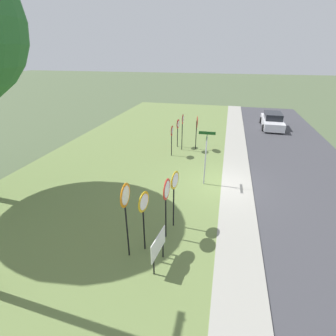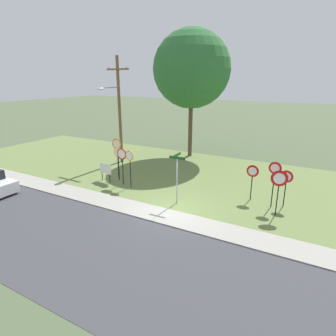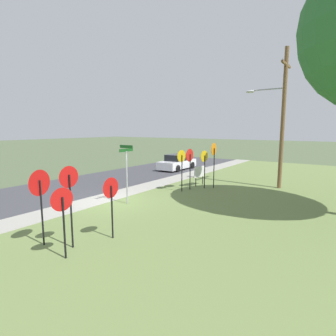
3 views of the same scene
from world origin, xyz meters
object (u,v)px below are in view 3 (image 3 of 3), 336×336
at_px(yield_sign_near_left, 69,188).
at_px(street_name_post, 127,169).
at_px(stop_sign_near_left, 214,155).
at_px(stop_sign_near_right, 190,160).
at_px(parked_hatchback_near, 177,162).
at_px(yield_sign_far_right, 111,194).
at_px(notice_board, 199,173).
at_px(stop_sign_far_left, 204,161).
at_px(yield_sign_far_left, 40,189).
at_px(utility_pole, 280,114).
at_px(stop_sign_far_center, 182,162).
at_px(yield_sign_near_right, 62,207).

distance_m(yield_sign_near_left, street_name_post, 5.19).
xyz_separation_m(stop_sign_near_left, street_name_post, (5.74, -1.95, -0.34)).
relative_size(stop_sign_near_right, parked_hatchback_near, 0.57).
bearing_deg(yield_sign_far_right, notice_board, -169.54).
bearing_deg(street_name_post, yield_sign_near_left, 22.51).
height_order(stop_sign_near_right, street_name_post, street_name_post).
height_order(stop_sign_far_left, yield_sign_far_left, yield_sign_far_left).
bearing_deg(notice_board, yield_sign_near_left, 13.80).
xyz_separation_m(street_name_post, utility_pole, (-8.09, 5.20, 2.85)).
bearing_deg(yield_sign_near_left, yield_sign_far_right, 160.30).
xyz_separation_m(stop_sign_far_left, stop_sign_far_center, (1.52, -0.71, 0.07)).
bearing_deg(stop_sign_far_left, street_name_post, -6.61).
relative_size(stop_sign_far_center, utility_pole, 0.29).
bearing_deg(notice_board, yield_sign_far_right, 17.48).
bearing_deg(notice_board, stop_sign_near_left, 86.99).
height_order(notice_board, parked_hatchback_near, parked_hatchback_near).
distance_m(stop_sign_far_center, yield_sign_far_left, 8.97).
distance_m(stop_sign_far_left, street_name_post, 5.54).
distance_m(stop_sign_near_left, parked_hatchback_near, 8.45).
bearing_deg(utility_pole, stop_sign_far_center, -45.75).
height_order(stop_sign_far_left, yield_sign_near_left, yield_sign_near_left).
xyz_separation_m(stop_sign_far_left, parked_hatchback_near, (-5.93, -5.79, -1.10)).
relative_size(yield_sign_near_left, notice_board, 2.07).
bearing_deg(notice_board, stop_sign_near_right, 10.46).
xyz_separation_m(yield_sign_near_left, yield_sign_far_left, (0.40, -0.95, -0.10)).
bearing_deg(yield_sign_far_left, street_name_post, -179.25).
xyz_separation_m(yield_sign_near_right, yield_sign_far_right, (-1.82, 0.04, 0.02)).
bearing_deg(notice_board, street_name_post, -0.87).
distance_m(stop_sign_far_center, notice_board, 2.33).
distance_m(stop_sign_far_center, yield_sign_near_right, 9.31).
bearing_deg(yield_sign_near_right, street_name_post, -148.04).
bearing_deg(notice_board, stop_sign_far_left, 54.33).
bearing_deg(street_name_post, yield_sign_far_right, 35.00).
xyz_separation_m(yield_sign_far_right, utility_pole, (-11.60, 2.65, 3.04)).
relative_size(stop_sign_near_right, notice_board, 1.99).
relative_size(street_name_post, parked_hatchback_near, 0.67).
bearing_deg(street_name_post, notice_board, 170.80).
bearing_deg(parked_hatchback_near, stop_sign_near_left, 46.93).
bearing_deg(notice_board, yield_sign_far_left, 8.67).
bearing_deg(parked_hatchback_near, street_name_post, 19.28).
bearing_deg(stop_sign_far_center, utility_pole, 145.20).
xyz_separation_m(stop_sign_far_left, yield_sign_near_right, (10.67, 1.00, -0.17)).
distance_m(stop_sign_far_center, utility_pole, 6.75).
relative_size(stop_sign_near_left, yield_sign_far_left, 1.16).
relative_size(yield_sign_far_left, street_name_post, 0.84).
bearing_deg(parked_hatchback_near, yield_sign_near_right, 20.74).
bearing_deg(yield_sign_far_right, stop_sign_far_left, -172.99).
distance_m(stop_sign_near_left, yield_sign_near_right, 11.11).
xyz_separation_m(yield_sign_near_right, street_name_post, (-5.34, -2.51, 0.20)).
distance_m(stop_sign_far_left, parked_hatchback_near, 8.36).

